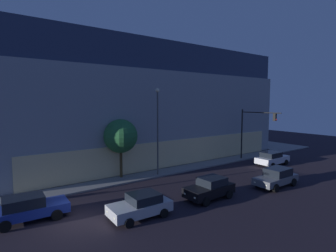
{
  "coord_description": "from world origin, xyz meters",
  "views": [
    {
      "loc": [
        -4.86,
        -16.71,
        7.66
      ],
      "look_at": [
        9.53,
        3.51,
        5.4
      ],
      "focal_mm": 28.04,
      "sensor_mm": 36.0,
      "label": 1
    }
  ],
  "objects_px": {
    "car_black": "(210,188)",
    "modern_building": "(129,105)",
    "street_lamp_sidewalk": "(158,122)",
    "car_silver": "(141,205)",
    "traffic_light_far_corner": "(253,126)",
    "car_grey": "(276,177)",
    "car_white": "(272,158)",
    "car_blue": "(28,208)",
    "sidewalk_tree": "(121,136)"
  },
  "relations": [
    {
      "from": "car_black",
      "to": "modern_building",
      "type": "bearing_deg",
      "value": 79.58
    },
    {
      "from": "street_lamp_sidewalk",
      "to": "car_black",
      "type": "height_order",
      "value": "street_lamp_sidewalk"
    },
    {
      "from": "car_silver",
      "to": "street_lamp_sidewalk",
      "type": "bearing_deg",
      "value": 50.21
    },
    {
      "from": "traffic_light_far_corner",
      "to": "car_grey",
      "type": "xyz_separation_m",
      "value": [
        -6.66,
        -7.57,
        -3.78
      ]
    },
    {
      "from": "car_silver",
      "to": "modern_building",
      "type": "bearing_deg",
      "value": 64.61
    },
    {
      "from": "modern_building",
      "to": "street_lamp_sidewalk",
      "type": "height_order",
      "value": "modern_building"
    },
    {
      "from": "car_grey",
      "to": "car_white",
      "type": "height_order",
      "value": "car_grey"
    },
    {
      "from": "modern_building",
      "to": "car_white",
      "type": "distance_m",
      "value": 21.52
    },
    {
      "from": "car_blue",
      "to": "car_black",
      "type": "bearing_deg",
      "value": -17.99
    },
    {
      "from": "car_black",
      "to": "car_white",
      "type": "height_order",
      "value": "car_black"
    },
    {
      "from": "car_black",
      "to": "street_lamp_sidewalk",
      "type": "bearing_deg",
      "value": 88.41
    },
    {
      "from": "modern_building",
      "to": "car_blue",
      "type": "relative_size",
      "value": 7.95
    },
    {
      "from": "traffic_light_far_corner",
      "to": "car_black",
      "type": "height_order",
      "value": "traffic_light_far_corner"
    },
    {
      "from": "car_silver",
      "to": "car_grey",
      "type": "height_order",
      "value": "car_grey"
    },
    {
      "from": "traffic_light_far_corner",
      "to": "car_grey",
      "type": "bearing_deg",
      "value": -131.33
    },
    {
      "from": "street_lamp_sidewalk",
      "to": "car_white",
      "type": "relative_size",
      "value": 1.94
    },
    {
      "from": "car_blue",
      "to": "car_white",
      "type": "relative_size",
      "value": 1.02
    },
    {
      "from": "car_white",
      "to": "car_black",
      "type": "bearing_deg",
      "value": -165.35
    },
    {
      "from": "car_black",
      "to": "car_white",
      "type": "bearing_deg",
      "value": 14.65
    },
    {
      "from": "sidewalk_tree",
      "to": "car_black",
      "type": "distance_m",
      "value": 10.32
    },
    {
      "from": "car_white",
      "to": "modern_building",
      "type": "bearing_deg",
      "value": 119.77
    },
    {
      "from": "car_black",
      "to": "car_silver",
      "type": "bearing_deg",
      "value": 177.51
    },
    {
      "from": "car_grey",
      "to": "car_blue",
      "type": "bearing_deg",
      "value": 164.81
    },
    {
      "from": "sidewalk_tree",
      "to": "car_black",
      "type": "xyz_separation_m",
      "value": [
        3.36,
        -9.13,
        -3.45
      ]
    },
    {
      "from": "traffic_light_far_corner",
      "to": "modern_building",
      "type": "bearing_deg",
      "value": 122.87
    },
    {
      "from": "car_blue",
      "to": "car_black",
      "type": "relative_size",
      "value": 1.12
    },
    {
      "from": "car_silver",
      "to": "traffic_light_far_corner",
      "type": "bearing_deg",
      "value": 16.81
    },
    {
      "from": "traffic_light_far_corner",
      "to": "street_lamp_sidewalk",
      "type": "xyz_separation_m",
      "value": [
        -13.59,
        1.6,
        1.04
      ]
    },
    {
      "from": "car_blue",
      "to": "car_grey",
      "type": "bearing_deg",
      "value": -15.19
    },
    {
      "from": "traffic_light_far_corner",
      "to": "car_grey",
      "type": "height_order",
      "value": "traffic_light_far_corner"
    },
    {
      "from": "traffic_light_far_corner",
      "to": "car_black",
      "type": "relative_size",
      "value": 1.56
    },
    {
      "from": "car_blue",
      "to": "car_white",
      "type": "distance_m",
      "value": 26.52
    },
    {
      "from": "car_blue",
      "to": "sidewalk_tree",
      "type": "bearing_deg",
      "value": 29.58
    },
    {
      "from": "sidewalk_tree",
      "to": "car_silver",
      "type": "distance_m",
      "value": 9.93
    },
    {
      "from": "sidewalk_tree",
      "to": "car_silver",
      "type": "xyz_separation_m",
      "value": [
        -2.77,
        -8.86,
        -3.51
      ]
    },
    {
      "from": "car_black",
      "to": "car_grey",
      "type": "distance_m",
      "value": 7.26
    },
    {
      "from": "car_black",
      "to": "car_white",
      "type": "distance_m",
      "value": 14.63
    },
    {
      "from": "sidewalk_tree",
      "to": "car_white",
      "type": "height_order",
      "value": "sidewalk_tree"
    },
    {
      "from": "street_lamp_sidewalk",
      "to": "car_white",
      "type": "bearing_deg",
      "value": -16.74
    },
    {
      "from": "modern_building",
      "to": "traffic_light_far_corner",
      "type": "relative_size",
      "value": 5.69
    },
    {
      "from": "modern_building",
      "to": "sidewalk_tree",
      "type": "relative_size",
      "value": 6.41
    },
    {
      "from": "car_grey",
      "to": "car_black",
      "type": "bearing_deg",
      "value": 169.82
    },
    {
      "from": "car_silver",
      "to": "car_grey",
      "type": "relative_size",
      "value": 0.9
    },
    {
      "from": "sidewalk_tree",
      "to": "car_grey",
      "type": "distance_m",
      "value": 15.19
    },
    {
      "from": "car_silver",
      "to": "car_black",
      "type": "relative_size",
      "value": 0.99
    },
    {
      "from": "street_lamp_sidewalk",
      "to": "sidewalk_tree",
      "type": "relative_size",
      "value": 1.53
    },
    {
      "from": "street_lamp_sidewalk",
      "to": "traffic_light_far_corner",
      "type": "bearing_deg",
      "value": -6.73
    },
    {
      "from": "car_grey",
      "to": "car_white",
      "type": "bearing_deg",
      "value": 35.4
    },
    {
      "from": "car_white",
      "to": "car_silver",
      "type": "bearing_deg",
      "value": -170.39
    },
    {
      "from": "modern_building",
      "to": "car_black",
      "type": "height_order",
      "value": "modern_building"
    }
  ]
}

